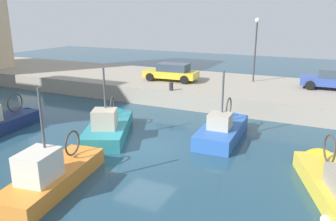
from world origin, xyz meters
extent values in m
plane|color=navy|center=(0.00, 0.00, 0.00)|extent=(80.00, 80.00, 0.00)
cube|color=#9E9384|center=(11.50, 0.00, 0.60)|extent=(9.00, 56.00, 1.20)
cube|color=navy|center=(-1.38, 8.53, 0.00)|extent=(4.86, 2.08, 1.44)
cone|color=navy|center=(1.33, 8.73, 0.00)|extent=(1.01, 1.62, 1.56)
torus|color=#3F3833|center=(-0.06, 8.63, 1.33)|extent=(1.15, 0.17, 1.15)
cone|color=gold|center=(1.77, -7.54, 0.00)|extent=(1.43, 1.94, 1.74)
torus|color=#3F3833|center=(0.31, -8.06, 1.28)|extent=(1.14, 0.47, 1.18)
sphere|color=white|center=(-3.04, -8.13, 0.19)|extent=(0.32, 0.32, 0.32)
cube|color=teal|center=(0.72, 2.63, 0.00)|extent=(5.38, 3.89, 1.39)
cone|color=teal|center=(3.31, 3.82, 0.00)|extent=(1.56, 2.01, 1.79)
cube|color=#B2A893|center=(0.72, 2.63, 0.63)|extent=(5.14, 3.67, 0.08)
cube|color=#B7AD99|center=(-0.05, 2.28, 1.18)|extent=(1.46, 1.51, 1.02)
cylinder|color=#4C4C51|center=(0.24, 2.41, 2.19)|extent=(0.10, 0.10, 3.12)
torus|color=#3F3833|center=(1.99, 3.21, 1.27)|extent=(1.01, 0.52, 1.07)
sphere|color=white|center=(-1.10, 3.00, 0.21)|extent=(0.32, 0.32, 0.32)
cube|color=orange|center=(-4.81, 1.24, 0.00)|extent=(5.19, 2.36, 1.34)
cone|color=orange|center=(-1.99, 1.67, 0.00)|extent=(1.11, 1.58, 1.46)
cube|color=#896B4C|center=(-4.81, 1.24, 0.60)|extent=(4.97, 2.20, 0.08)
cube|color=beige|center=(-5.56, 1.12, 1.19)|extent=(1.58, 1.32, 1.10)
cylinder|color=#4C4C51|center=(-5.13, 1.19, 2.26)|extent=(0.10, 0.10, 3.32)
torus|color=#3F3833|center=(-3.42, 1.45, 1.24)|extent=(1.06, 0.24, 1.06)
sphere|color=white|center=(-6.42, 1.89, 0.20)|extent=(0.32, 0.32, 0.32)
cube|color=#2D60B7|center=(2.94, -3.01, 0.00)|extent=(4.80, 2.03, 1.45)
cone|color=#2D60B7|center=(5.65, -2.89, 0.00)|extent=(0.97, 1.69, 1.65)
cube|color=#B2A893|center=(2.94, -3.01, 0.65)|extent=(4.61, 1.88, 0.08)
cube|color=#B7AD99|center=(2.41, -3.03, 1.09)|extent=(1.15, 1.14, 0.80)
cylinder|color=#4C4C51|center=(2.74, -3.02, 2.14)|extent=(0.10, 0.10, 2.97)
torus|color=#3F3833|center=(4.26, -2.95, 1.34)|extent=(1.15, 0.13, 1.15)
sphere|color=white|center=(1.48, -2.06, 0.22)|extent=(0.32, 0.32, 0.32)
cube|color=gold|center=(10.51, 3.51, 1.73)|extent=(1.92, 4.31, 0.52)
cube|color=#384756|center=(10.53, 3.30, 2.28)|extent=(1.62, 2.44, 0.58)
cylinder|color=black|center=(9.59, 4.90, 1.52)|extent=(0.25, 0.65, 0.64)
cylinder|color=black|center=(11.28, 4.99, 1.52)|extent=(0.25, 0.65, 0.64)
cylinder|color=black|center=(9.75, 2.03, 1.52)|extent=(0.25, 0.65, 0.64)
cylinder|color=black|center=(11.44, 2.12, 1.52)|extent=(0.25, 0.65, 0.64)
cube|color=#334C9E|center=(12.50, -8.08, 1.76)|extent=(1.78, 4.31, 0.58)
cylinder|color=black|center=(11.64, -6.67, 1.52)|extent=(0.24, 0.65, 0.64)
cylinder|color=black|center=(13.26, -6.61, 1.52)|extent=(0.24, 0.65, 0.64)
cylinder|color=#2D2D33|center=(7.35, 2.00, 1.48)|extent=(0.28, 0.28, 0.55)
cylinder|color=#38383D|center=(13.00, -2.46, 3.45)|extent=(0.12, 0.12, 4.50)
sphere|color=#F2EACC|center=(13.00, -2.46, 5.85)|extent=(0.36, 0.36, 0.36)
camera|label=1|loc=(-13.30, -7.61, 6.36)|focal=35.90mm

